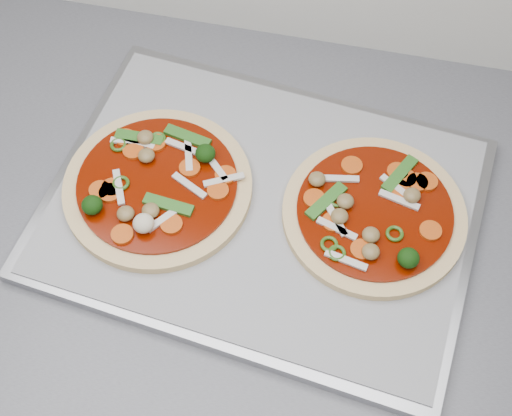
# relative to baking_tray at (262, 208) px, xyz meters

# --- Properties ---
(base_cabinet) EXTENTS (3.60, 0.60, 0.86)m
(base_cabinet) POSITION_rel_baking_tray_xyz_m (-0.13, -0.01, -0.48)
(base_cabinet) COLOR silver
(base_cabinet) RESTS_ON ground
(countertop) EXTENTS (3.60, 0.60, 0.04)m
(countertop) POSITION_rel_baking_tray_xyz_m (-0.13, -0.01, -0.03)
(countertop) COLOR slate
(countertop) RESTS_ON base_cabinet
(baking_tray) EXTENTS (0.53, 0.42, 0.02)m
(baking_tray) POSITION_rel_baking_tray_xyz_m (0.00, 0.00, 0.00)
(baking_tray) COLOR gray
(baking_tray) RESTS_ON countertop
(parchment) EXTENTS (0.50, 0.39, 0.00)m
(parchment) POSITION_rel_baking_tray_xyz_m (0.00, 0.00, 0.01)
(parchment) COLOR #9C9CA1
(parchment) RESTS_ON baking_tray
(pizza_left) EXTENTS (0.28, 0.28, 0.04)m
(pizza_left) POSITION_rel_baking_tray_xyz_m (-0.12, -0.01, 0.02)
(pizza_left) COLOR #EEC985
(pizza_left) RESTS_ON parchment
(pizza_right) EXTENTS (0.21, 0.21, 0.04)m
(pizza_right) POSITION_rel_baking_tray_xyz_m (0.13, 0.01, 0.02)
(pizza_right) COLOR #EEC985
(pizza_right) RESTS_ON parchment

